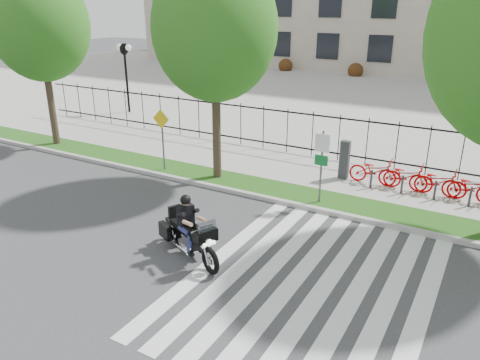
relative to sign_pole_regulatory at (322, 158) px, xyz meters
The scene contains 13 objects.
ground 5.91m from the sign_pole_regulatory, 125.91° to the right, with size 120.00×120.00×0.00m, color #373739.
curb 3.74m from the sign_pole_regulatory, behind, with size 60.00×0.20×0.15m, color #A19E97.
grass_verge 3.73m from the sign_pole_regulatory, behind, with size 60.00×1.50×0.15m, color #164912.
sidewalk 4.69m from the sign_pole_regulatory, 139.11° to the left, with size 60.00×3.50×0.15m, color gray.
plaza 20.76m from the sign_pole_regulatory, 99.22° to the left, with size 80.00×34.00×0.10m, color gray.
crosswalk_stripes 5.12m from the sign_pole_regulatory, 71.75° to the right, with size 5.70×8.00×0.01m, color silver, non-canonical shape.
iron_fence 5.72m from the sign_pole_regulatory, 125.66° to the left, with size 30.00×0.06×2.00m, color black, non-canonical shape.
lamp_post_left 17.08m from the sign_pole_regulatory, 154.15° to the left, with size 1.06×0.70×4.25m.
street_tree_0 14.07m from the sign_pole_regulatory, behind, with size 4.33×4.33×7.93m.
street_tree_1 5.87m from the sign_pole_regulatory, behind, with size 4.47×4.47×8.10m.
sign_pole_regulatory is the anchor object (origin of this frame).
sign_pole_warning 6.69m from the sign_pole_regulatory, behind, with size 0.78×0.09×2.49m.
motorcycle_rider 5.40m from the sign_pole_regulatory, 110.19° to the right, with size 2.59×1.51×2.15m.
Camera 1 is at (8.26, -9.51, 6.59)m, focal length 35.00 mm.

